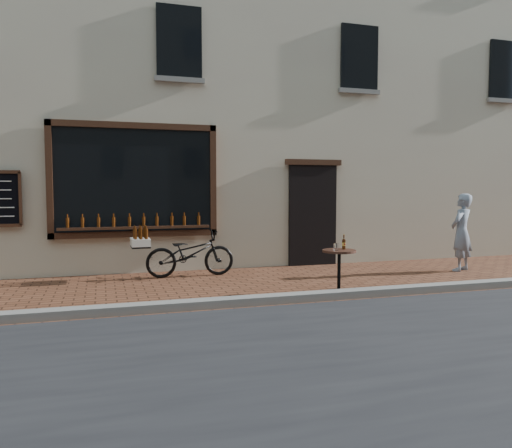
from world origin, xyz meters
name	(u,v)px	position (x,y,z in m)	size (l,w,h in m)	color
ground	(287,305)	(0.00, 0.00, 0.00)	(90.00, 90.00, 0.00)	#542D1B
kerb	(283,298)	(0.00, 0.20, 0.06)	(90.00, 0.25, 0.12)	slate
shop_building	(200,62)	(0.00, 6.50, 5.00)	(28.00, 6.20, 10.00)	beige
cargo_bicycle	(189,253)	(-0.96, 2.79, 0.45)	(1.96, 0.62, 0.95)	black
bistro_table	(339,262)	(1.11, 0.58, 0.50)	(0.54, 0.54, 0.93)	black
pedestrian	(461,232)	(4.49, 1.82, 0.79)	(0.58, 0.38, 1.59)	gray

